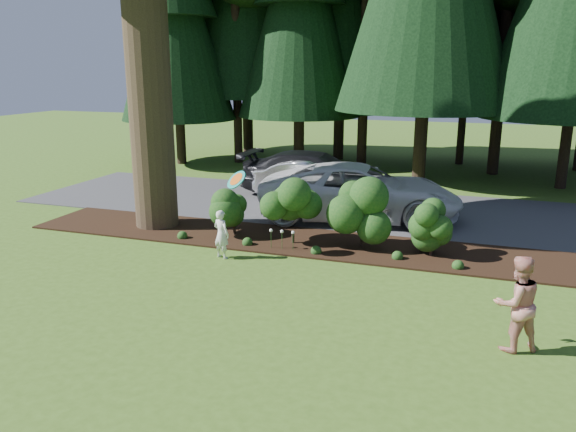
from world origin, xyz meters
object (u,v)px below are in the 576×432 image
object	(u,v)px
car_silver_wagon	(315,180)
car_white_suv	(360,192)
car_dark_suv	(316,174)
adult	(517,304)
child	(221,234)
frisbee	(236,180)

from	to	relation	value
car_silver_wagon	car_white_suv	bearing A→B (deg)	-133.00
car_dark_suv	car_white_suv	bearing A→B (deg)	-141.14
adult	child	bearing A→B (deg)	-50.42
child	frisbee	size ratio (longest dim) A/B	1.91
car_dark_suv	frisbee	size ratio (longest dim) A/B	8.55
car_white_suv	car_dark_suv	world-z (taller)	car_white_suv
car_white_suv	frisbee	bearing A→B (deg)	144.46
car_white_suv	frisbee	distance (m)	5.06
frisbee	car_white_suv	bearing A→B (deg)	63.98
car_silver_wagon	car_white_suv	world-z (taller)	car_white_suv
car_dark_suv	frisbee	world-z (taller)	frisbee
adult	frisbee	distance (m)	7.07
car_dark_suv	child	size ratio (longest dim) A/B	4.47
child	frisbee	distance (m)	1.41
car_dark_suv	adult	bearing A→B (deg)	-148.18
car_white_suv	car_dark_suv	distance (m)	3.44
car_silver_wagon	adult	bearing A→B (deg)	-144.23
car_dark_suv	adult	world-z (taller)	adult
car_white_suv	child	bearing A→B (deg)	142.43
car_dark_suv	frisbee	xyz separation A→B (m)	(0.01, -7.11, 1.14)
car_dark_suv	adult	size ratio (longest dim) A/B	3.32
frisbee	adult	bearing A→B (deg)	-24.91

